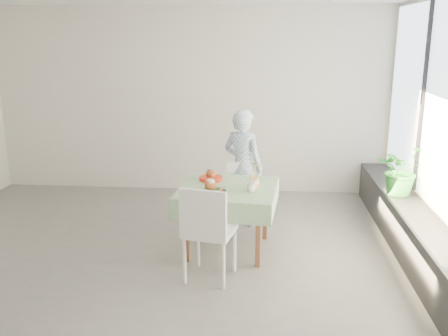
# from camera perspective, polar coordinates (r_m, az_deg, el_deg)

# --- Properties ---
(floor) EXTENTS (6.00, 6.00, 0.00)m
(floor) POSITION_cam_1_polar(r_m,az_deg,el_deg) (5.66, -7.44, -9.83)
(floor) COLOR #615F5C
(floor) RESTS_ON ground
(wall_back) EXTENTS (6.00, 0.02, 2.80)m
(wall_back) POSITION_cam_1_polar(r_m,az_deg,el_deg) (7.67, -3.89, 7.67)
(wall_back) COLOR beige
(wall_back) RESTS_ON ground
(wall_front) EXTENTS (6.00, 0.02, 2.80)m
(wall_front) POSITION_cam_1_polar(r_m,az_deg,el_deg) (2.93, -18.58, -4.88)
(wall_front) COLOR beige
(wall_front) RESTS_ON ground
(window_ledge) EXTENTS (0.40, 4.80, 0.50)m
(window_ledge) POSITION_cam_1_polar(r_m,az_deg,el_deg) (5.69, 21.53, -7.92)
(window_ledge) COLOR black
(window_ledge) RESTS_ON ground
(cafe_table) EXTENTS (1.13, 1.13, 0.74)m
(cafe_table) POSITION_cam_1_polar(r_m,az_deg,el_deg) (5.58, 0.47, -4.95)
(cafe_table) COLOR brown
(cafe_table) RESTS_ON ground
(chair_far) EXTENTS (0.44, 0.44, 0.83)m
(chair_far) POSITION_cam_1_polar(r_m,az_deg,el_deg) (6.24, 2.14, -4.79)
(chair_far) COLOR white
(chair_far) RESTS_ON ground
(chair_near) EXTENTS (0.55, 0.55, 0.98)m
(chair_near) POSITION_cam_1_polar(r_m,az_deg,el_deg) (5.01, -1.68, -9.33)
(chair_near) COLOR white
(chair_near) RESTS_ON ground
(diner) EXTENTS (0.65, 0.58, 1.50)m
(diner) POSITION_cam_1_polar(r_m,az_deg,el_deg) (6.30, 2.18, 0.09)
(diner) COLOR #82A5D1
(diner) RESTS_ON ground
(main_dish) EXTENTS (0.28, 0.28, 0.14)m
(main_dish) POSITION_cam_1_polar(r_m,az_deg,el_deg) (5.32, -1.38, -2.23)
(main_dish) COLOR white
(main_dish) RESTS_ON cafe_table
(juice_cup_orange) EXTENTS (0.11, 0.11, 0.30)m
(juice_cup_orange) POSITION_cam_1_polar(r_m,az_deg,el_deg) (5.49, 3.51, -1.48)
(juice_cup_orange) COLOR white
(juice_cup_orange) RESTS_ON cafe_table
(juice_cup_lemonade) EXTENTS (0.09, 0.09, 0.26)m
(juice_cup_lemonade) POSITION_cam_1_polar(r_m,az_deg,el_deg) (5.32, 3.11, -2.08)
(juice_cup_lemonade) COLOR white
(juice_cup_lemonade) RESTS_ON cafe_table
(second_dish) EXTENTS (0.27, 0.27, 0.13)m
(second_dish) POSITION_cam_1_polar(r_m,az_deg,el_deg) (5.74, -1.52, -1.06)
(second_dish) COLOR red
(second_dish) RESTS_ON cafe_table
(potted_plant) EXTENTS (0.74, 0.73, 0.62)m
(potted_plant) POSITION_cam_1_polar(r_m,az_deg,el_deg) (6.32, 19.55, -0.15)
(potted_plant) COLOR #2A7F2F
(potted_plant) RESTS_ON window_ledge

